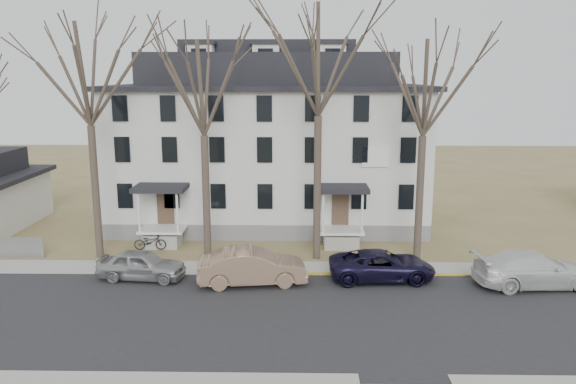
{
  "coord_description": "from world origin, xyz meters",
  "views": [
    {
      "loc": [
        -0.06,
        -19.72,
        9.93
      ],
      "look_at": [
        -0.56,
        9.0,
        3.9
      ],
      "focal_mm": 35.0,
      "sensor_mm": 36.0,
      "label": 1
    }
  ],
  "objects_px": {
    "boarding_house": "(269,143)",
    "car_navy": "(382,266)",
    "tree_center": "(319,51)",
    "tree_mid_right": "(425,81)",
    "tree_mid_left": "(203,81)",
    "car_silver": "(142,265)",
    "car_tan": "(252,268)",
    "car_white": "(534,270)",
    "tree_far_left": "(87,66)",
    "bicycle_left": "(150,242)"
  },
  "relations": [
    {
      "from": "boarding_house",
      "to": "car_navy",
      "type": "relative_size",
      "value": 4.04
    },
    {
      "from": "tree_center",
      "to": "tree_mid_right",
      "type": "bearing_deg",
      "value": 0.0
    },
    {
      "from": "boarding_house",
      "to": "tree_mid_left",
      "type": "xyz_separation_m",
      "value": [
        -3.0,
        -8.15,
        4.22
      ]
    },
    {
      "from": "tree_center",
      "to": "tree_mid_right",
      "type": "xyz_separation_m",
      "value": [
        5.5,
        0.0,
        -1.48
      ]
    },
    {
      "from": "car_silver",
      "to": "car_tan",
      "type": "distance_m",
      "value": 5.53
    },
    {
      "from": "car_silver",
      "to": "car_white",
      "type": "distance_m",
      "value": 18.92
    },
    {
      "from": "boarding_house",
      "to": "tree_mid_left",
      "type": "distance_m",
      "value": 9.66
    },
    {
      "from": "tree_center",
      "to": "car_navy",
      "type": "xyz_separation_m",
      "value": [
        3.1,
        -3.28,
        -10.37
      ]
    },
    {
      "from": "tree_far_left",
      "to": "car_tan",
      "type": "xyz_separation_m",
      "value": [
        8.78,
        -4.0,
        -9.48
      ]
    },
    {
      "from": "car_silver",
      "to": "car_tan",
      "type": "bearing_deg",
      "value": -90.24
    },
    {
      "from": "boarding_house",
      "to": "car_tan",
      "type": "height_order",
      "value": "boarding_house"
    },
    {
      "from": "car_silver",
      "to": "car_navy",
      "type": "distance_m",
      "value": 11.82
    },
    {
      "from": "car_navy",
      "to": "tree_center",
      "type": "bearing_deg",
      "value": 40.7
    },
    {
      "from": "car_navy",
      "to": "car_white",
      "type": "distance_m",
      "value": 7.13
    },
    {
      "from": "boarding_house",
      "to": "tree_center",
      "type": "xyz_separation_m",
      "value": [
        3.0,
        -8.15,
        5.71
      ]
    },
    {
      "from": "car_tan",
      "to": "bicycle_left",
      "type": "height_order",
      "value": "car_tan"
    },
    {
      "from": "car_white",
      "to": "bicycle_left",
      "type": "relative_size",
      "value": 3.09
    },
    {
      "from": "tree_far_left",
      "to": "car_white",
      "type": "relative_size",
      "value": 2.42
    },
    {
      "from": "tree_center",
      "to": "boarding_house",
      "type": "bearing_deg",
      "value": 110.2
    },
    {
      "from": "tree_center",
      "to": "car_navy",
      "type": "distance_m",
      "value": 11.31
    },
    {
      "from": "car_navy",
      "to": "tree_mid_right",
      "type": "bearing_deg",
      "value": -38.87
    },
    {
      "from": "car_silver",
      "to": "tree_center",
      "type": "bearing_deg",
      "value": -62.83
    },
    {
      "from": "boarding_house",
      "to": "car_silver",
      "type": "xyz_separation_m",
      "value": [
        -5.72,
        -11.58,
        -4.65
      ]
    },
    {
      "from": "tree_center",
      "to": "car_silver",
      "type": "bearing_deg",
      "value": -158.57
    },
    {
      "from": "boarding_house",
      "to": "car_white",
      "type": "height_order",
      "value": "boarding_house"
    },
    {
      "from": "car_tan",
      "to": "car_white",
      "type": "relative_size",
      "value": 0.92
    },
    {
      "from": "boarding_house",
      "to": "tree_far_left",
      "type": "bearing_deg",
      "value": -137.82
    },
    {
      "from": "boarding_house",
      "to": "car_navy",
      "type": "distance_m",
      "value": 13.77
    },
    {
      "from": "tree_mid_right",
      "to": "car_silver",
      "type": "relative_size",
      "value": 2.97
    },
    {
      "from": "tree_center",
      "to": "tree_mid_right",
      "type": "relative_size",
      "value": 1.15
    },
    {
      "from": "tree_far_left",
      "to": "car_tan",
      "type": "distance_m",
      "value": 13.53
    },
    {
      "from": "tree_center",
      "to": "tree_mid_right",
      "type": "height_order",
      "value": "tree_center"
    },
    {
      "from": "tree_mid_left",
      "to": "tree_center",
      "type": "bearing_deg",
      "value": 0.0
    },
    {
      "from": "car_navy",
      "to": "bicycle_left",
      "type": "height_order",
      "value": "car_navy"
    },
    {
      "from": "car_tan",
      "to": "car_silver",
      "type": "bearing_deg",
      "value": 76.72
    },
    {
      "from": "boarding_house",
      "to": "bicycle_left",
      "type": "relative_size",
      "value": 11.34
    },
    {
      "from": "tree_center",
      "to": "car_tan",
      "type": "distance_m",
      "value": 11.44
    },
    {
      "from": "tree_mid_left",
      "to": "bicycle_left",
      "type": "bearing_deg",
      "value": 160.6
    },
    {
      "from": "tree_mid_left",
      "to": "bicycle_left",
      "type": "height_order",
      "value": "tree_mid_left"
    },
    {
      "from": "boarding_house",
      "to": "tree_center",
      "type": "relative_size",
      "value": 1.41
    },
    {
      "from": "tree_mid_right",
      "to": "car_silver",
      "type": "distance_m",
      "value": 17.11
    },
    {
      "from": "tree_far_left",
      "to": "car_white",
      "type": "bearing_deg",
      "value": -10.3
    },
    {
      "from": "tree_far_left",
      "to": "tree_center",
      "type": "distance_m",
      "value": 12.02
    },
    {
      "from": "tree_mid_right",
      "to": "car_silver",
      "type": "xyz_separation_m",
      "value": [
        -14.22,
        -3.42,
        -8.87
      ]
    },
    {
      "from": "tree_mid_right",
      "to": "car_white",
      "type": "height_order",
      "value": "tree_mid_right"
    },
    {
      "from": "car_white",
      "to": "tree_center",
      "type": "bearing_deg",
      "value": 63.18
    },
    {
      "from": "boarding_house",
      "to": "car_navy",
      "type": "height_order",
      "value": "boarding_house"
    },
    {
      "from": "tree_far_left",
      "to": "tree_mid_left",
      "type": "height_order",
      "value": "tree_far_left"
    },
    {
      "from": "car_navy",
      "to": "car_silver",
      "type": "bearing_deg",
      "value": 88.04
    },
    {
      "from": "tree_mid_left",
      "to": "car_white",
      "type": "distance_m",
      "value": 18.85
    }
  ]
}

